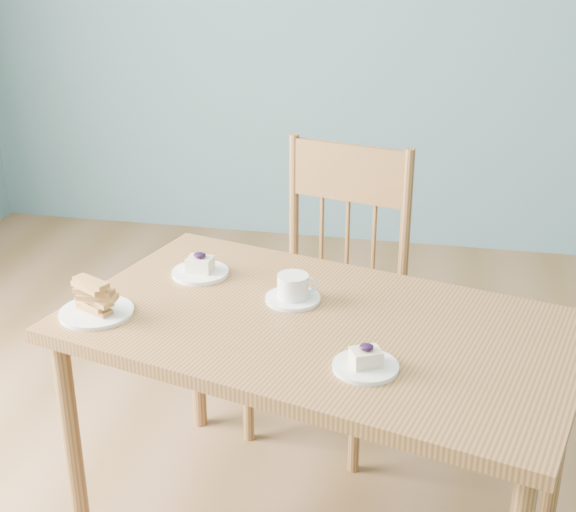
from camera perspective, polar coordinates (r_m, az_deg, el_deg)
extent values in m
cube|color=#A36D3E|center=(2.05, 2.27, -5.13)|extent=(1.43, 1.04, 0.04)
cylinder|color=#A36D3E|center=(2.30, -15.09, -12.76)|extent=(0.05, 0.05, 0.65)
cylinder|color=#A36D3E|center=(2.71, -6.53, -6.08)|extent=(0.05, 0.05, 0.65)
cylinder|color=#A36D3E|center=(2.37, 18.73, -11.98)|extent=(0.05, 0.05, 0.65)
cube|color=#A36D3E|center=(2.62, 2.56, -3.78)|extent=(0.53, 0.52, 0.04)
cylinder|color=#A36D3E|center=(2.67, -2.86, -9.07)|extent=(0.04, 0.04, 0.43)
cylinder|color=#A36D3E|center=(2.54, 4.80, -11.06)|extent=(0.04, 0.04, 0.43)
cylinder|color=#A36D3E|center=(2.95, 0.50, -5.74)|extent=(0.04, 0.04, 0.43)
cylinder|color=#A36D3E|center=(2.83, 7.50, -7.32)|extent=(0.04, 0.04, 0.43)
cylinder|color=#A36D3E|center=(2.75, 0.43, 3.66)|extent=(0.03, 0.03, 0.50)
cylinder|color=#A36D3E|center=(2.62, 8.37, 2.33)|extent=(0.03, 0.03, 0.50)
cube|color=#A36D3E|center=(2.63, 4.39, 5.93)|extent=(0.37, 0.12, 0.19)
cylinder|color=#A36D3E|center=(2.75, 2.41, 1.36)|extent=(0.01, 0.01, 0.29)
cylinder|color=#A36D3E|center=(2.71, 4.24, 1.03)|extent=(0.01, 0.01, 0.29)
cylinder|color=#A36D3E|center=(2.68, 6.11, 0.70)|extent=(0.01, 0.01, 0.29)
cylinder|color=white|center=(1.85, 5.54, -7.83)|extent=(0.15, 0.15, 0.01)
cube|color=beige|center=(1.84, 5.57, -7.17)|extent=(0.08, 0.08, 0.04)
ellipsoid|color=black|center=(1.82, 5.60, -6.46)|extent=(0.03, 0.03, 0.01)
sphere|color=black|center=(1.83, 5.91, -6.45)|extent=(0.01, 0.01, 0.01)
sphere|color=black|center=(1.83, 5.38, -6.36)|extent=(0.01, 0.01, 0.01)
sphere|color=black|center=(1.82, 5.66, -6.62)|extent=(0.01, 0.01, 0.01)
cylinder|color=white|center=(2.31, -6.25, -1.18)|extent=(0.16, 0.16, 0.01)
cube|color=beige|center=(2.30, -6.28, -0.58)|extent=(0.08, 0.06, 0.04)
ellipsoid|color=black|center=(2.29, -6.31, 0.06)|extent=(0.03, 0.03, 0.02)
sphere|color=black|center=(2.29, -6.03, 0.07)|extent=(0.01, 0.01, 0.01)
sphere|color=black|center=(2.30, -6.45, 0.13)|extent=(0.01, 0.01, 0.01)
sphere|color=black|center=(2.28, -6.30, -0.05)|extent=(0.01, 0.01, 0.01)
cylinder|color=white|center=(2.15, 0.35, -3.04)|extent=(0.15, 0.15, 0.01)
cylinder|color=white|center=(2.13, 0.35, -2.15)|extent=(0.11, 0.11, 0.06)
cylinder|color=#9A7345|center=(2.12, 0.36, -1.53)|extent=(0.07, 0.07, 0.00)
torus|color=white|center=(2.14, 1.48, -2.10)|extent=(0.05, 0.02, 0.05)
cylinder|color=white|center=(2.14, -13.46, -3.90)|extent=(0.19, 0.19, 0.01)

